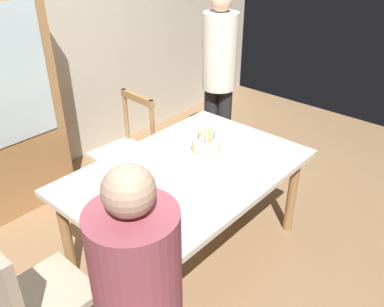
% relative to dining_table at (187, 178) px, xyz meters
% --- Properties ---
extents(ground, '(6.40, 6.40, 0.00)m').
position_rel_dining_table_xyz_m(ground, '(0.00, 0.00, -0.65)').
color(ground, '#93704C').
extents(back_wall, '(6.40, 0.10, 2.60)m').
position_rel_dining_table_xyz_m(back_wall, '(0.00, 1.85, 0.65)').
color(back_wall, beige).
rests_on(back_wall, ground).
extents(dining_table, '(1.65, 1.09, 0.73)m').
position_rel_dining_table_xyz_m(dining_table, '(0.00, 0.00, 0.00)').
color(dining_table, beige).
rests_on(dining_table, ground).
extents(birthday_cake, '(0.28, 0.28, 0.19)m').
position_rel_dining_table_xyz_m(birthday_cake, '(0.24, 0.03, 0.14)').
color(birthday_cake, silver).
rests_on(birthday_cake, dining_table).
extents(plate_near_celebrant, '(0.22, 0.22, 0.01)m').
position_rel_dining_table_xyz_m(plate_near_celebrant, '(-0.45, -0.25, 0.08)').
color(plate_near_celebrant, white).
rests_on(plate_near_celebrant, dining_table).
extents(plate_far_side, '(0.22, 0.22, 0.01)m').
position_rel_dining_table_xyz_m(plate_far_side, '(-0.08, 0.25, 0.08)').
color(plate_far_side, white).
rests_on(plate_far_side, dining_table).
extents(plate_near_guest, '(0.22, 0.22, 0.01)m').
position_rel_dining_table_xyz_m(plate_near_guest, '(0.50, -0.25, 0.08)').
color(plate_near_guest, white).
rests_on(plate_near_guest, dining_table).
extents(fork_near_celebrant, '(0.18, 0.03, 0.01)m').
position_rel_dining_table_xyz_m(fork_near_celebrant, '(-0.61, -0.23, 0.08)').
color(fork_near_celebrant, silver).
rests_on(fork_near_celebrant, dining_table).
extents(fork_far_side, '(0.18, 0.03, 0.01)m').
position_rel_dining_table_xyz_m(fork_far_side, '(-0.24, 0.26, 0.08)').
color(fork_far_side, silver).
rests_on(fork_far_side, dining_table).
extents(fork_near_guest, '(0.18, 0.03, 0.01)m').
position_rel_dining_table_xyz_m(fork_near_guest, '(0.34, -0.25, 0.08)').
color(fork_near_guest, silver).
rests_on(fork_near_guest, dining_table).
extents(chair_spindle_back, '(0.46, 0.46, 0.95)m').
position_rel_dining_table_xyz_m(chair_spindle_back, '(0.16, 0.87, -0.20)').
color(chair_spindle_back, beige).
rests_on(chair_spindle_back, ground).
extents(chair_upholstered, '(0.45, 0.44, 0.95)m').
position_rel_dining_table_xyz_m(chair_upholstered, '(-1.21, 0.01, -0.12)').
color(chair_upholstered, tan).
rests_on(chair_upholstered, ground).
extents(person_guest, '(0.32, 0.32, 1.70)m').
position_rel_dining_table_xyz_m(person_guest, '(1.17, 0.65, 0.32)').
color(person_guest, '#262328').
rests_on(person_guest, ground).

